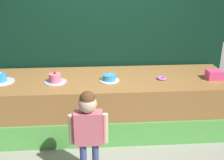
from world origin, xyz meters
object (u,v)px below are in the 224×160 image
at_px(pink_box, 214,75).
at_px(cake_right, 109,78).
at_px(child_figure, 88,125).
at_px(donut, 162,78).
at_px(cake_left, 1,79).
at_px(cake_center, 55,79).

relative_size(pink_box, cake_right, 0.76).
distance_m(child_figure, donut, 1.53).
bearing_deg(cake_left, cake_center, -4.79).
height_order(pink_box, donut, pink_box).
distance_m(cake_left, cake_center, 0.78).
height_order(donut, cake_center, cake_center).
bearing_deg(child_figure, cake_right, 74.79).
bearing_deg(child_figure, pink_box, 29.65).
bearing_deg(cake_right, child_figure, -105.21).
xyz_separation_m(donut, cake_right, (-0.77, 0.00, 0.02)).
distance_m(cake_left, cake_right, 1.55).
distance_m(donut, cake_center, 1.55).
height_order(cake_left, cake_right, cake_left).
relative_size(child_figure, cake_right, 3.94).
distance_m(child_figure, pink_box, 2.13).
bearing_deg(donut, child_figure, -134.62).
height_order(child_figure, cake_left, child_figure).
xyz_separation_m(pink_box, donut, (-0.77, 0.03, -0.05)).
xyz_separation_m(child_figure, cake_left, (-1.25, 1.14, 0.14)).
bearing_deg(cake_center, child_figure, -66.11).
xyz_separation_m(donut, cake_center, (-1.55, -0.01, 0.04)).
bearing_deg(cake_center, pink_box, -0.72).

